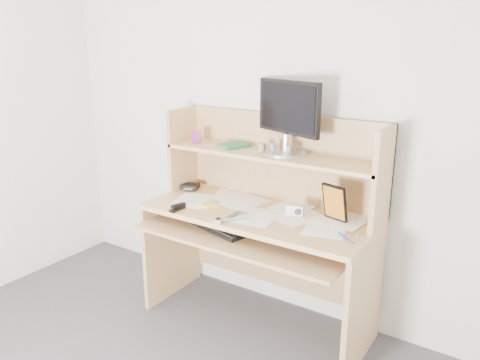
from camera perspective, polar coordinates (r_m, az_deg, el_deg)
The scene contains 19 objects.
back_wall at distance 2.94m, azimuth 5.45°, elevation 7.15°, with size 3.60×0.04×2.50m, color silver.
desk at distance 2.88m, azimuth 2.90°, elevation -4.44°, with size 1.40×0.70×1.30m.
paper_clutter at distance 2.80m, azimuth 2.07°, elevation -3.81°, with size 1.32×0.54×0.01m, color white.
keyboard at distance 2.82m, azimuth -2.83°, elevation -5.51°, with size 0.49×0.28×0.03m.
tv_remote at distance 2.67m, azimuth -0.69°, elevation -4.50°, with size 0.05×0.18×0.02m, color #9A9A95.
flip_phone at distance 2.64m, azimuth -2.52°, elevation -4.80°, with size 0.04×0.08×0.02m, color #B5B5B7.
stapler at distance 2.83m, azimuth -7.64°, elevation -3.24°, with size 0.03×0.12×0.04m, color black.
wallet at distance 3.24m, azimuth -6.08°, elevation -0.73°, with size 0.11×0.09×0.03m, color black.
sticky_note_pad at distance 2.90m, azimuth -3.86°, elevation -3.05°, with size 0.09×0.09×0.01m, color yellow.
digital_camera at distance 2.73m, azimuth 6.71°, elevation -3.67°, with size 0.10×0.04×0.06m, color silver.
game_case at distance 2.66m, azimuth 11.46°, elevation -2.72°, with size 0.15×0.02×0.21m, color black.
blue_pen at distance 2.46m, azimuth 12.83°, elevation -6.91°, with size 0.01×0.01×0.14m, color #1730B2.
card_box at distance 3.09m, azimuth -5.38°, elevation 5.16°, with size 0.06×0.02×0.08m, color #A11915.
shelf_book at distance 2.98m, azimuth -0.81°, elevation 4.25°, with size 0.14×0.19×0.02m, color #378A57.
chip_stack_a at distance 2.84m, azimuth 2.65°, elevation 3.94°, with size 0.04×0.04×0.05m, color black.
chip_stack_b at distance 2.83m, azimuth 3.99°, elevation 3.96°, with size 0.04×0.04×0.06m, color silver.
chip_stack_c at distance 2.88m, azimuth 2.85°, elevation 4.04°, with size 0.04×0.04×0.04m, color black.
chip_stack_d at distance 2.76m, azimuth 5.95°, elevation 3.61°, with size 0.04×0.04×0.06m, color white.
monitor at distance 2.78m, azimuth 5.85°, elevation 7.88°, with size 0.48×0.26×0.43m.
Camera 1 is at (1.36, -0.76, 1.71)m, focal length 35.00 mm.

